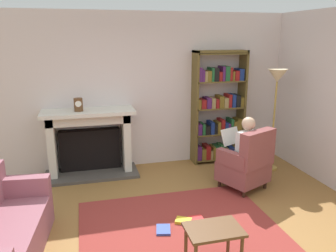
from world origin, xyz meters
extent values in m
plane|color=olive|center=(0.00, 0.00, 0.00)|extent=(14.00, 14.00, 0.00)
cube|color=silver|center=(0.00, 2.55, 1.35)|extent=(5.60, 0.10, 2.70)
cube|color=silver|center=(2.65, 1.25, 1.35)|extent=(0.10, 5.20, 2.70)
cube|color=maroon|center=(0.00, 0.30, 0.01)|extent=(2.40, 1.80, 0.01)
cube|color=#4C4742|center=(-0.98, 2.18, 0.03)|extent=(1.54, 0.64, 0.05)
cube|color=black|center=(-0.98, 2.40, 0.40)|extent=(1.02, 0.20, 0.70)
cube|color=silver|center=(-1.59, 2.28, 0.53)|extent=(0.12, 0.44, 1.06)
cube|color=silver|center=(-0.37, 2.28, 0.53)|extent=(0.12, 0.44, 1.06)
cube|color=silver|center=(-0.98, 2.28, 0.98)|extent=(1.34, 0.44, 0.16)
cube|color=silver|center=(-0.98, 2.22, 1.09)|extent=(1.50, 0.56, 0.06)
cylinder|color=brown|center=(-1.12, 2.20, 1.23)|extent=(0.14, 0.14, 0.21)
cylinder|color=white|center=(-1.12, 2.14, 1.25)|extent=(0.10, 0.01, 0.10)
cube|color=brown|center=(0.89, 2.34, 1.02)|extent=(0.04, 0.32, 2.05)
cube|color=brown|center=(1.81, 2.34, 1.02)|extent=(0.04, 0.32, 2.05)
cube|color=brown|center=(1.35, 2.34, 2.03)|extent=(0.96, 0.32, 0.04)
cube|color=brown|center=(1.35, 2.34, 0.06)|extent=(0.92, 0.32, 0.02)
cube|color=#4C1E59|center=(0.96, 2.33, 0.20)|extent=(0.08, 0.26, 0.26)
cube|color=brown|center=(1.05, 2.33, 0.17)|extent=(0.08, 0.26, 0.20)
cube|color=maroon|center=(1.13, 2.33, 0.20)|extent=(0.09, 0.26, 0.26)
cube|color=#997F4C|center=(1.20, 2.33, 0.15)|extent=(0.04, 0.26, 0.16)
cube|color=brown|center=(1.25, 2.33, 0.18)|extent=(0.05, 0.26, 0.23)
cube|color=#1E592D|center=(1.33, 2.33, 0.19)|extent=(0.09, 0.26, 0.23)
cube|color=#1E592D|center=(1.42, 2.33, 0.20)|extent=(0.08, 0.26, 0.25)
cube|color=#4C1E59|center=(1.48, 2.33, 0.16)|extent=(0.04, 0.26, 0.17)
cube|color=#997F4C|center=(1.54, 2.33, 0.15)|extent=(0.06, 0.26, 0.17)
cube|color=navy|center=(1.61, 2.33, 0.17)|extent=(0.08, 0.26, 0.19)
cube|color=brown|center=(1.70, 2.33, 0.19)|extent=(0.08, 0.26, 0.24)
cube|color=#997F4C|center=(1.79, 2.33, 0.18)|extent=(0.08, 0.26, 0.21)
cube|color=brown|center=(1.35, 2.34, 0.54)|extent=(0.92, 0.32, 0.02)
cube|color=#4C1E59|center=(0.96, 2.33, 0.65)|extent=(0.08, 0.26, 0.20)
cube|color=#1E592D|center=(1.03, 2.33, 0.65)|extent=(0.05, 0.26, 0.20)
cube|color=black|center=(1.11, 2.33, 0.64)|extent=(0.09, 0.26, 0.16)
cube|color=navy|center=(1.20, 2.33, 0.67)|extent=(0.07, 0.26, 0.22)
cube|color=black|center=(1.27, 2.33, 0.65)|extent=(0.05, 0.26, 0.18)
cube|color=brown|center=(1.33, 2.33, 0.66)|extent=(0.06, 0.26, 0.21)
cube|color=maroon|center=(1.40, 2.33, 0.68)|extent=(0.07, 0.26, 0.26)
cube|color=navy|center=(1.48, 2.33, 0.65)|extent=(0.06, 0.26, 0.20)
cube|color=#4C1E59|center=(1.53, 2.33, 0.64)|extent=(0.04, 0.26, 0.18)
cube|color=#1E592D|center=(1.59, 2.33, 0.68)|extent=(0.05, 0.26, 0.26)
cube|color=brown|center=(1.65, 2.33, 0.66)|extent=(0.07, 0.26, 0.22)
cube|color=brown|center=(1.73, 2.33, 0.68)|extent=(0.08, 0.26, 0.25)
cube|color=brown|center=(1.35, 2.34, 1.02)|extent=(0.92, 0.32, 0.02)
cube|color=brown|center=(0.94, 2.33, 1.12)|extent=(0.05, 0.26, 0.17)
cube|color=maroon|center=(1.02, 2.33, 1.12)|extent=(0.09, 0.26, 0.16)
cube|color=#4C1E59|center=(1.12, 2.33, 1.13)|extent=(0.09, 0.26, 0.19)
cube|color=#997F4C|center=(1.20, 2.33, 1.13)|extent=(0.07, 0.26, 0.18)
cube|color=maroon|center=(1.28, 2.33, 1.12)|extent=(0.06, 0.26, 0.17)
cube|color=brown|center=(1.36, 2.33, 1.14)|extent=(0.09, 0.26, 0.21)
cube|color=#997F4C|center=(1.45, 2.33, 1.12)|extent=(0.08, 0.26, 0.18)
cube|color=maroon|center=(1.52, 2.33, 1.15)|extent=(0.06, 0.26, 0.23)
cube|color=navy|center=(1.60, 2.33, 1.15)|extent=(0.07, 0.26, 0.23)
cube|color=black|center=(1.68, 2.33, 1.14)|extent=(0.08, 0.26, 0.22)
cube|color=brown|center=(1.76, 2.33, 1.12)|extent=(0.07, 0.26, 0.18)
cube|color=brown|center=(1.35, 2.34, 1.51)|extent=(0.92, 0.32, 0.02)
cube|color=#4C1E59|center=(0.95, 2.33, 1.64)|extent=(0.06, 0.26, 0.24)
cube|color=#4C1E59|center=(1.00, 2.33, 1.62)|extent=(0.04, 0.26, 0.20)
cube|color=#997F4C|center=(1.05, 2.33, 1.61)|extent=(0.05, 0.26, 0.18)
cube|color=brown|center=(1.11, 2.33, 1.61)|extent=(0.07, 0.26, 0.18)
cube|color=#1E592D|center=(1.17, 2.33, 1.64)|extent=(0.04, 0.26, 0.24)
cube|color=black|center=(1.24, 2.33, 1.63)|extent=(0.09, 0.26, 0.23)
cube|color=maroon|center=(1.32, 2.33, 1.60)|extent=(0.06, 0.26, 0.16)
cube|color=#4C1E59|center=(1.38, 2.33, 1.65)|extent=(0.05, 0.26, 0.26)
cube|color=#1E592D|center=(1.45, 2.33, 1.65)|extent=(0.09, 0.26, 0.26)
cube|color=maroon|center=(1.52, 2.33, 1.64)|extent=(0.05, 0.26, 0.23)
cube|color=brown|center=(1.56, 2.33, 1.60)|extent=(0.04, 0.26, 0.17)
cube|color=maroon|center=(1.63, 2.33, 1.61)|extent=(0.08, 0.26, 0.17)
cube|color=navy|center=(1.72, 2.33, 1.62)|extent=(0.09, 0.26, 0.20)
cube|color=brown|center=(1.35, 2.34, 1.99)|extent=(0.92, 0.32, 0.02)
cylinder|color=#331E14|center=(1.41, 1.44, 0.06)|extent=(0.05, 0.05, 0.12)
cylinder|color=#331E14|center=(0.94, 1.23, 0.06)|extent=(0.05, 0.05, 0.12)
cylinder|color=#331E14|center=(1.60, 1.00, 0.06)|extent=(0.05, 0.05, 0.12)
cylinder|color=#331E14|center=(1.14, 0.79, 0.06)|extent=(0.05, 0.05, 0.12)
cube|color=brown|center=(1.27, 1.12, 0.27)|extent=(0.83, 0.81, 0.30)
cube|color=brown|center=(1.37, 0.90, 0.70)|extent=(0.65, 0.41, 0.55)
cube|color=brown|center=(1.52, 1.23, 0.53)|extent=(0.33, 0.54, 0.22)
cube|color=brown|center=(1.03, 1.00, 0.53)|extent=(0.33, 0.54, 0.22)
cube|color=silver|center=(1.29, 1.07, 0.67)|extent=(0.37, 0.31, 0.50)
sphere|color=#D8AD8C|center=(1.29, 1.07, 1.04)|extent=(0.20, 0.20, 0.20)
cube|color=#191E3F|center=(1.28, 1.29, 0.47)|extent=(0.27, 0.41, 0.12)
cube|color=#191E3F|center=(1.14, 1.22, 0.47)|extent=(0.27, 0.41, 0.12)
cylinder|color=#191E3F|center=(1.20, 1.46, 0.21)|extent=(0.10, 0.10, 0.42)
cylinder|color=#191E3F|center=(1.06, 1.39, 0.21)|extent=(0.10, 0.10, 0.42)
cube|color=white|center=(1.16, 1.37, 0.77)|extent=(0.37, 0.25, 0.25)
cube|color=#9A5B69|center=(-1.94, 0.05, 0.20)|extent=(0.88, 1.77, 0.40)
cube|color=#9A5B69|center=(-1.86, 0.81, 0.52)|extent=(0.71, 0.23, 0.24)
cube|color=brown|center=(0.12, -0.53, 0.43)|extent=(0.56, 0.39, 0.03)
cylinder|color=brown|center=(-0.12, -0.38, 0.21)|extent=(0.04, 0.04, 0.42)
cylinder|color=brown|center=(0.36, -0.38, 0.21)|extent=(0.04, 0.04, 0.42)
cube|color=#334CA5|center=(-0.21, 0.22, 0.03)|extent=(0.21, 0.26, 0.03)
cube|color=gold|center=(0.08, 0.35, 0.03)|extent=(0.24, 0.22, 0.04)
cube|color=red|center=(0.25, 0.30, 0.03)|extent=(0.18, 0.24, 0.03)
cylinder|color=#B7933F|center=(2.11, 1.71, 0.01)|extent=(0.24, 0.24, 0.03)
cylinder|color=#B7933F|center=(2.11, 1.71, 0.79)|extent=(0.03, 0.03, 1.52)
cone|color=beige|center=(2.11, 1.71, 1.65)|extent=(0.32, 0.32, 0.22)
camera|label=1|loc=(-1.06, -3.30, 2.29)|focal=36.15mm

